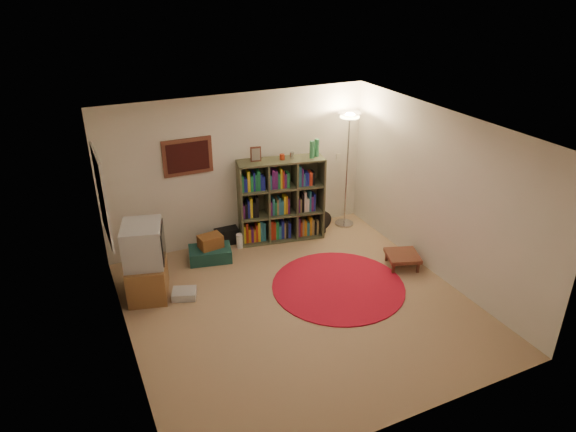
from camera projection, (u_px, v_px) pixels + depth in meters
name	position (u px, v px, depth m)	size (l,w,h in m)	color
room	(295.00, 224.00, 6.58)	(4.54, 4.54, 2.54)	#947556
bookshelf	(280.00, 201.00, 8.62)	(1.48, 0.66, 1.72)	#43462E
floor_lamp	(349.00, 133.00, 8.64)	(0.49, 0.49, 2.07)	#B3B1B6
floor_fan	(321.00, 222.00, 9.02)	(0.36, 0.19, 0.41)	black
tv_stand	(146.00, 262.00, 7.15)	(0.70, 0.86, 1.10)	brown
dvd_box	(184.00, 294.00, 7.27)	(0.41, 0.37, 0.11)	#ACACB0
suitcase	(210.00, 254.00, 8.19)	(0.74, 0.56, 0.21)	#153A35
wicker_basket	(210.00, 241.00, 8.13)	(0.39, 0.30, 0.20)	brown
duffel_bag	(226.00, 234.00, 8.73)	(0.42, 0.37, 0.27)	black
paper_towel	(240.00, 241.00, 8.55)	(0.14, 0.14, 0.25)	white
red_rug	(338.00, 286.00, 7.54)	(1.95, 1.95, 0.02)	maroon
side_table	(403.00, 256.00, 7.97)	(0.62, 0.62, 0.22)	#4E251B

